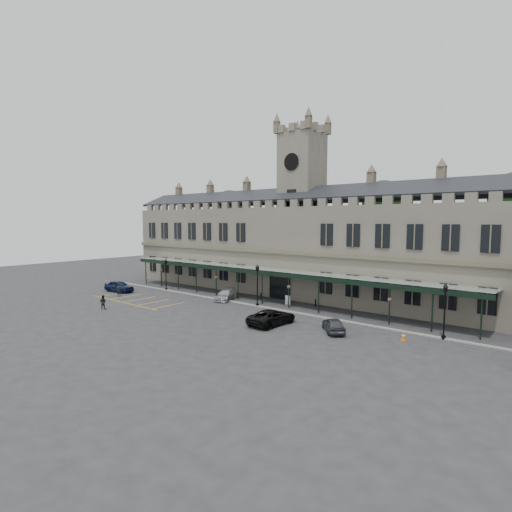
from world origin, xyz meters
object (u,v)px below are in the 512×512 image
Objects in this scene: car_taxi at (226,295)px; car_right_a at (334,325)px; lamp_post_mid at (257,281)px; car_van at (272,317)px; clock_tower at (302,200)px; person_a at (119,290)px; lamp_post_left at (166,272)px; car_left_a at (119,286)px; traffic_cone at (403,337)px; station_building at (301,248)px; sign_board at (288,300)px; person_b at (103,302)px; lamp_post_right at (445,306)px.

car_taxi is 18.57m from car_right_a.
lamp_post_mid reaches higher than car_van.
clock_tower reaches higher than person_a.
car_van is (23.76, -5.65, -2.01)m from lamp_post_left.
car_left_a is 34.01m from car_right_a.
car_left_a reaches higher than traffic_cone.
station_building is at bearing 42.48° from car_taxi.
car_van is (4.14, -8.71, 0.21)m from sign_board.
car_taxi is at bearing -77.93° from car_left_a.
sign_board is (-16.06, 5.80, 0.21)m from traffic_cone.
station_building is 2.42× the size of clock_tower.
car_left_a is 2.91× the size of person_b.
lamp_post_left is 19.98m from sign_board.
station_building is 11.81× the size of lamp_post_mid.
lamp_post_mid is at bearing 171.60° from traffic_cone.
clock_tower is 26.01m from lamp_post_right.
clock_tower reaches higher than traffic_cone.
clock_tower is 13.90× the size of person_a.
car_right_a is 2.23× the size of person_a.
person_a is 1.08× the size of person_b.
sign_board is 12.45m from car_right_a.
lamp_post_right is 2.97× the size of person_b.
sign_board is 9.64m from car_van.
lamp_post_left reaches higher than sign_board.
car_taxi is 2.55× the size of person_a.
clock_tower is at bearing 145.17° from traffic_cone.
person_a reaches higher than traffic_cone.
lamp_post_right is (21.47, -10.46, -3.57)m from station_building.
person_a is at bearing -99.14° from lamp_post_left.
person_b is at bearing 22.77° from car_van.
lamp_post_left is at bearing -105.91° from person_b.
lamp_post_left is at bearing -46.60° from car_left_a.
station_building is at bearing 145.34° from traffic_cone.
clock_tower is 5.31× the size of lamp_post_left.
person_a reaches higher than car_left_a.
clock_tower is at bearing -153.56° from person_b.
car_left_a reaches higher than sign_board.
person_a is (-1.14, -7.05, -1.87)m from lamp_post_left.
station_building reaches higher than car_right_a.
clock_tower is at bearing -60.37° from car_left_a.
station_building is 18.37m from car_van.
clock_tower is at bearing 31.89° from lamp_post_left.
sign_board is at bearing -68.79° from clock_tower.
clock_tower reaches higher than car_right_a.
clock_tower is at bearing -89.04° from car_right_a.
car_left_a is at bearing -143.67° from station_building.
car_taxi is (-5.00, -10.04, -12.45)m from clock_tower.
lamp_post_right is 40.02m from person_a.
lamp_post_right is 42.81m from car_left_a.
station_building is at bearing 100.32° from sign_board.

